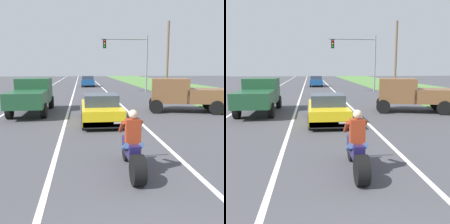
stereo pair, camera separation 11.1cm
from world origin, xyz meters
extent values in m
cube|color=white|center=(-5.40, 20.00, 0.00)|extent=(0.14, 120.00, 0.01)
cube|color=white|center=(1.80, 20.00, 0.00)|extent=(0.14, 120.00, 0.01)
cube|color=white|center=(-1.80, 20.00, 0.00)|extent=(0.14, 120.00, 0.01)
cylinder|color=black|center=(0.22, 3.59, 0.35)|extent=(0.28, 0.69, 0.69)
cylinder|color=black|center=(0.22, 5.14, 0.31)|extent=(0.12, 0.63, 0.63)
cube|color=#1E194C|center=(0.22, 4.41, 0.61)|extent=(0.28, 1.10, 0.36)
cylinder|color=#B2B2B7|center=(0.22, 5.06, 0.68)|extent=(0.08, 0.36, 0.73)
cylinder|color=#A5A5AA|center=(0.22, 5.04, 1.11)|extent=(0.70, 0.05, 0.05)
cube|color=#993319|center=(0.22, 4.18, 1.09)|extent=(0.36, 0.24, 0.60)
sphere|color=beige|center=(0.22, 4.18, 1.51)|extent=(0.22, 0.22, 0.22)
cylinder|color=#384C7A|center=(0.04, 4.21, 0.69)|extent=(0.14, 0.47, 0.32)
cylinder|color=#993319|center=(0.00, 4.48, 1.14)|extent=(0.10, 0.51, 0.40)
cylinder|color=#384C7A|center=(0.40, 4.21, 0.69)|extent=(0.14, 0.47, 0.32)
cylinder|color=#993319|center=(0.44, 4.48, 1.14)|extent=(0.10, 0.51, 0.40)
cube|color=yellow|center=(-0.08, 10.49, 0.53)|extent=(1.80, 4.30, 0.64)
cube|color=#333D4C|center=(-0.08, 10.29, 1.11)|extent=(1.56, 1.70, 0.52)
cube|color=black|center=(-0.08, 8.44, 0.29)|extent=(1.76, 0.20, 0.28)
cylinder|color=black|center=(-0.88, 12.09, 0.32)|extent=(0.24, 0.64, 0.64)
cylinder|color=black|center=(0.72, 12.09, 0.32)|extent=(0.24, 0.64, 0.64)
cylinder|color=black|center=(-0.88, 8.89, 0.32)|extent=(0.24, 0.64, 0.64)
cylinder|color=black|center=(0.72, 8.89, 0.32)|extent=(0.24, 0.64, 0.64)
cube|color=#1E4C2D|center=(-3.84, 14.26, 1.28)|extent=(1.90, 2.10, 1.40)
cube|color=#333D4C|center=(-3.84, 14.61, 1.67)|extent=(1.67, 0.29, 0.57)
cube|color=#1E4C2D|center=(-3.84, 12.01, 0.98)|extent=(1.90, 2.70, 0.80)
cylinder|color=black|center=(-4.71, 15.06, 0.40)|extent=(0.28, 0.80, 0.80)
cylinder|color=black|center=(-2.97, 15.06, 0.40)|extent=(0.28, 0.80, 0.80)
cylinder|color=black|center=(-4.71, 11.71, 0.40)|extent=(0.28, 0.80, 0.80)
cylinder|color=black|center=(-2.97, 11.71, 0.40)|extent=(0.28, 0.80, 0.80)
cube|color=brown|center=(4.28, 12.98, 1.28)|extent=(2.52, 2.38, 1.40)
cube|color=#333D4C|center=(3.94, 13.07, 1.67)|extent=(0.71, 1.69, 0.57)
cube|color=brown|center=(6.46, 12.40, 0.98)|extent=(3.10, 2.53, 0.80)
cylinder|color=black|center=(3.28, 12.35, 0.40)|extent=(0.85, 0.48, 0.80)
cylinder|color=black|center=(3.73, 14.03, 0.40)|extent=(0.85, 0.48, 0.80)
cylinder|color=black|center=(6.52, 11.48, 0.40)|extent=(0.85, 0.48, 0.80)
cylinder|color=black|center=(6.97, 13.16, 0.40)|extent=(0.85, 0.48, 0.80)
cylinder|color=gray|center=(6.12, 25.52, 3.00)|extent=(0.18, 0.18, 6.00)
cylinder|color=gray|center=(3.63, 25.52, 5.60)|extent=(4.98, 0.12, 0.12)
cube|color=black|center=(1.54, 25.52, 5.10)|extent=(0.32, 0.24, 0.90)
sphere|color=red|center=(1.54, 25.38, 5.38)|extent=(0.16, 0.16, 0.16)
sphere|color=orange|center=(1.54, 25.38, 5.10)|extent=(0.16, 0.16, 0.16)
sphere|color=green|center=(1.54, 25.38, 4.82)|extent=(0.16, 0.16, 0.16)
cylinder|color=brown|center=(8.00, 24.23, 3.66)|extent=(0.24, 0.24, 7.32)
cube|color=#194C8C|center=(-0.06, 34.49, 0.65)|extent=(1.76, 4.00, 0.70)
cube|color=#333D4C|center=(-0.06, 34.29, 1.25)|extent=(1.56, 2.00, 0.50)
cylinder|color=black|center=(-0.86, 35.89, 0.30)|extent=(0.20, 0.60, 0.60)
cylinder|color=black|center=(0.74, 35.89, 0.30)|extent=(0.20, 0.60, 0.60)
cylinder|color=black|center=(-0.86, 33.09, 0.30)|extent=(0.20, 0.60, 0.60)
cylinder|color=black|center=(0.74, 33.09, 0.30)|extent=(0.20, 0.60, 0.60)
camera|label=1|loc=(-1.00, -1.61, 2.60)|focal=40.34mm
camera|label=2|loc=(-0.89, -1.62, 2.60)|focal=40.34mm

